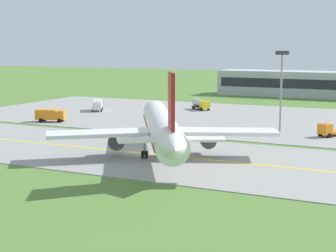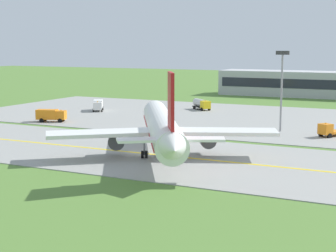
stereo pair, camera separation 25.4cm
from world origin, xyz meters
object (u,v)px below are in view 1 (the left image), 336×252
apron_light_mast (281,81)px  service_truck_baggage (330,130)px  service_truck_pushback (97,105)px  airplane_lead (162,128)px  service_truck_catering (50,115)px  service_truck_fuel (201,104)px

apron_light_mast → service_truck_baggage: bearing=-11.7°
service_truck_pushback → apron_light_mast: apron_light_mast is taller
airplane_lead → service_truck_catering: (-35.78, 20.34, -2.60)m
airplane_lead → apron_light_mast: 30.92m
service_truck_pushback → service_truck_catering: bearing=-85.3°
service_truck_catering → service_truck_pushback: bearing=94.7°
service_truck_baggage → service_truck_catering: service_truck_catering is taller
service_truck_pushback → service_truck_baggage: bearing=-13.2°
service_truck_pushback → airplane_lead: bearing=-47.1°
service_truck_baggage → service_truck_fuel: service_truck_fuel is taller
airplane_lead → service_truck_catering: bearing=150.4°
service_truck_catering → service_truck_pushback: 19.93m
service_truck_catering → apron_light_mast: (45.51, 8.55, 7.79)m
service_truck_fuel → apron_light_mast: size_ratio=0.40×
service_truck_fuel → service_truck_pushback: service_truck_fuel is taller
service_truck_baggage → apron_light_mast: apron_light_mast is taller
service_truck_baggage → service_truck_pushback: bearing=166.8°
service_truck_pushback → service_truck_fuel: bearing=30.7°
service_truck_baggage → apron_light_mast: (-9.22, 1.91, 8.14)m
airplane_lead → service_truck_catering: size_ratio=5.65×
airplane_lead → service_truck_fuel: (-15.86, 52.99, -2.60)m
apron_light_mast → airplane_lead: bearing=-108.6°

